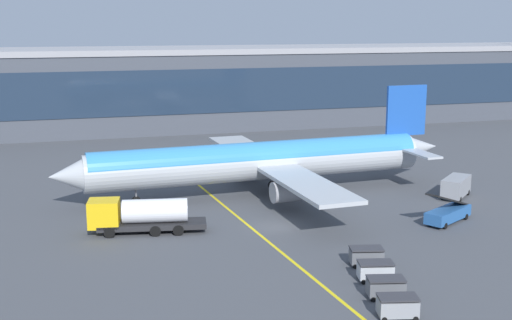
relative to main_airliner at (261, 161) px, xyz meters
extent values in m
plane|color=#47494F|center=(-2.13, -11.99, -3.95)|extent=(700.00, 700.00, 0.00)
cube|color=yellow|center=(-4.65, -9.99, -3.95)|extent=(6.78, 79.76, 0.01)
cube|color=#424751|center=(-18.27, 52.77, 2.92)|extent=(209.23, 20.85, 13.74)
cube|color=#1E2D42|center=(-18.27, 42.29, 3.61)|extent=(202.96, 0.16, 7.70)
cube|color=#99999E|center=(-18.27, 52.77, 10.29)|extent=(213.42, 21.26, 1.00)
cylinder|color=#B2B7BC|center=(-0.28, -0.01, -0.15)|extent=(38.89, 5.98, 4.05)
cylinder|color=#388CD1|center=(-0.28, -0.01, 0.21)|extent=(38.11, 5.78, 3.89)
cone|color=#B2B7BC|center=(-21.04, -1.05, -0.15)|extent=(4.24, 4.04, 3.85)
cone|color=#B2B7BC|center=(20.69, 1.03, 0.25)|extent=(5.03, 3.68, 3.44)
cube|color=#1E51B2|center=(18.57, 0.93, 4.91)|extent=(5.28, 0.62, 6.08)
cube|color=#B2B7BC|center=(18.27, -3.14, 0.46)|extent=(2.32, 6.57, 0.24)
cube|color=#B2B7BC|center=(17.87, 4.95, 0.46)|extent=(2.32, 6.57, 0.24)
cube|color=#B2B7BC|center=(1.73, -10.09, -0.46)|extent=(5.60, 16.49, 0.40)
cube|color=#B2B7BC|center=(0.71, 10.21, -0.46)|extent=(5.60, 16.49, 0.40)
cylinder|color=#939399|center=(0.58, -7.21, -1.87)|extent=(3.23, 2.38, 2.23)
cylinder|color=#939399|center=(-0.14, 7.23, -1.87)|extent=(3.23, 2.38, 2.23)
cylinder|color=black|center=(-14.21, -0.71, -3.45)|extent=(1.02, 0.45, 1.00)
cylinder|color=slate|center=(-14.21, -0.71, -2.56)|extent=(0.20, 0.20, 1.77)
cylinder|color=black|center=(2.14, -1.72, -3.45)|extent=(1.02, 0.45, 1.00)
cylinder|color=slate|center=(2.14, -1.72, -2.56)|extent=(0.20, 0.20, 1.77)
cylinder|color=black|center=(1.95, 1.92, -3.45)|extent=(1.02, 0.45, 1.00)
cylinder|color=slate|center=(1.95, 1.92, -2.56)|extent=(0.20, 0.20, 1.77)
cube|color=#232326|center=(-13.75, -10.42, -3.20)|extent=(10.28, 4.22, 0.50)
cube|color=yellow|center=(-18.09, -9.65, -1.95)|extent=(3.20, 2.95, 2.50)
cube|color=black|center=(-19.33, -9.43, -1.45)|extent=(0.56, 2.29, 1.12)
cylinder|color=silver|center=(-13.48, -10.47, -1.85)|extent=(6.29, 3.22, 2.20)
cylinder|color=black|center=(-17.74, -10.92, -3.45)|extent=(1.05, 0.52, 1.00)
cylinder|color=black|center=(-17.33, -8.58, -3.45)|extent=(1.05, 0.52, 1.00)
cylinder|color=black|center=(-13.67, -11.65, -3.45)|extent=(1.05, 0.52, 1.00)
cylinder|color=black|center=(-13.25, -9.31, -3.45)|extent=(1.05, 0.52, 1.00)
cylinder|color=black|center=(-11.60, -12.01, -3.45)|extent=(1.05, 0.52, 1.00)
cylinder|color=black|center=(-11.18, -9.68, -3.45)|extent=(1.05, 0.52, 1.00)
cube|color=gray|center=(20.60, -7.37, -2.65)|extent=(5.12, 4.91, 2.00)
cube|color=black|center=(19.67, -8.21, -2.30)|extent=(2.57, 2.58, 0.60)
cylinder|color=black|center=(19.93, -9.24, -3.65)|extent=(0.61, 0.59, 0.60)
cylinder|color=black|center=(18.67, -7.84, -3.65)|extent=(0.61, 0.59, 0.60)
cylinder|color=black|center=(22.53, -6.90, -3.65)|extent=(0.61, 0.59, 0.60)
cylinder|color=black|center=(21.27, -5.50, -3.65)|extent=(0.61, 0.59, 0.60)
cube|color=#285B9E|center=(14.50, -15.43, -3.10)|extent=(6.16, 4.61, 1.10)
cube|color=black|center=(14.50, -15.43, -1.65)|extent=(6.66, 4.56, 2.38)
cylinder|color=black|center=(15.90, -13.65, -3.65)|extent=(0.65, 0.51, 0.60)
cylinder|color=black|center=(16.75, -15.14, -3.65)|extent=(0.65, 0.51, 0.60)
cylinder|color=black|center=(12.25, -15.72, -3.65)|extent=(0.65, 0.51, 0.60)
cylinder|color=black|center=(13.09, -17.21, -3.65)|extent=(0.65, 0.51, 0.60)
cube|color=gray|center=(-0.51, -33.14, -3.22)|extent=(2.88, 2.06, 1.10)
cube|color=#333338|center=(-0.51, -33.14, -2.52)|extent=(2.93, 2.10, 0.10)
cylinder|color=black|center=(-1.69, -33.63, -3.77)|extent=(0.38, 0.20, 0.36)
cylinder|color=black|center=(-1.35, -32.17, -3.77)|extent=(0.38, 0.20, 0.36)
cylinder|color=black|center=(0.33, -34.11, -3.77)|extent=(0.38, 0.20, 0.36)
cylinder|color=black|center=(0.68, -32.65, -3.77)|extent=(0.38, 0.20, 0.36)
cube|color=#595B60|center=(0.23, -30.03, -3.22)|extent=(2.88, 2.06, 1.10)
cube|color=#333338|center=(0.23, -30.03, -2.52)|extent=(2.93, 2.10, 0.10)
cylinder|color=black|center=(-0.96, -30.52, -3.77)|extent=(0.38, 0.20, 0.36)
cylinder|color=black|center=(-0.61, -29.06, -3.77)|extent=(0.38, 0.20, 0.36)
cylinder|color=black|center=(1.07, -30.99, -3.77)|extent=(0.38, 0.20, 0.36)
cylinder|color=black|center=(1.41, -29.54, -3.77)|extent=(0.38, 0.20, 0.36)
cube|color=#B2B7BC|center=(0.97, -26.91, -3.22)|extent=(2.88, 2.06, 1.10)
cube|color=#333338|center=(0.97, -26.91, -2.52)|extent=(2.93, 2.10, 0.10)
cylinder|color=black|center=(-0.22, -27.40, -3.77)|extent=(0.38, 0.20, 0.36)
cylinder|color=black|center=(0.13, -25.94, -3.77)|extent=(0.38, 0.20, 0.36)
cylinder|color=black|center=(1.81, -27.88, -3.77)|extent=(0.38, 0.20, 0.36)
cylinder|color=black|center=(2.15, -26.42, -3.77)|extent=(0.38, 0.20, 0.36)
cube|color=#595B60|center=(1.70, -23.80, -3.22)|extent=(2.88, 2.06, 1.10)
cube|color=#333338|center=(1.70, -23.80, -2.52)|extent=(2.93, 2.10, 0.10)
cylinder|color=black|center=(0.52, -24.29, -3.77)|extent=(0.38, 0.20, 0.36)
cylinder|color=black|center=(0.86, -22.83, -3.77)|extent=(0.38, 0.20, 0.36)
cylinder|color=black|center=(2.54, -24.77, -3.77)|extent=(0.38, 0.20, 0.36)
cylinder|color=black|center=(2.89, -23.31, -3.77)|extent=(0.38, 0.20, 0.36)
camera|label=1|loc=(-21.02, -69.60, 15.30)|focal=46.13mm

